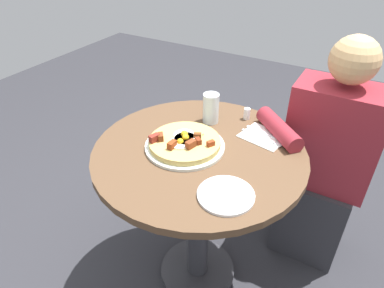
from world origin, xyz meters
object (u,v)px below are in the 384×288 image
(person_seated, at_px, (323,170))
(water_glass, at_px, (211,108))
(fork, at_px, (261,137))
(salt_shaker, at_px, (247,114))
(breakfast_pizza, at_px, (184,142))
(dining_table, at_px, (199,185))
(bread_plate, at_px, (226,195))
(pizza_plate, at_px, (185,146))
(knife, at_px, (266,134))

(person_seated, distance_m, water_glass, 0.62)
(fork, xyz_separation_m, salt_shaker, (0.11, -0.12, 0.02))
(fork, bearing_deg, breakfast_pizza, -127.88)
(fork, bearing_deg, salt_shaker, 144.42)
(dining_table, height_order, bread_plate, bread_plate)
(person_seated, distance_m, bread_plate, 0.72)
(pizza_plate, distance_m, water_glass, 0.23)
(water_glass, bearing_deg, dining_table, 105.86)
(bread_plate, distance_m, water_glass, 0.47)
(person_seated, height_order, breakfast_pizza, person_seated)
(fork, bearing_deg, person_seated, 58.92)
(pizza_plate, xyz_separation_m, breakfast_pizza, (0.00, 0.00, 0.02))
(knife, xyz_separation_m, water_glass, (0.24, 0.02, 0.06))
(dining_table, relative_size, breakfast_pizza, 2.98)
(person_seated, relative_size, breakfast_pizza, 4.14)
(person_seated, bearing_deg, bread_plate, 70.88)
(water_glass, bearing_deg, bread_plate, 123.22)
(breakfast_pizza, distance_m, water_glass, 0.23)
(breakfast_pizza, distance_m, bread_plate, 0.30)
(salt_shaker, bearing_deg, pizza_plate, 69.11)
(bread_plate, distance_m, fork, 0.37)
(breakfast_pizza, distance_m, fork, 0.31)
(breakfast_pizza, bearing_deg, person_seated, -135.48)
(dining_table, height_order, knife, knife)
(knife, height_order, salt_shaker, salt_shaker)
(breakfast_pizza, bearing_deg, salt_shaker, -110.92)
(dining_table, relative_size, bread_plate, 4.43)
(person_seated, xyz_separation_m, knife, (0.23, 0.23, 0.26))
(person_seated, xyz_separation_m, salt_shaker, (0.35, 0.14, 0.27))
(person_seated, bearing_deg, dining_table, 47.13)
(breakfast_pizza, bearing_deg, fork, -139.09)
(water_glass, bearing_deg, breakfast_pizza, 90.73)
(pizza_plate, distance_m, breakfast_pizza, 0.02)
(dining_table, xyz_separation_m, knife, (-0.19, -0.22, 0.19))
(dining_table, relative_size, person_seated, 0.72)
(breakfast_pizza, xyz_separation_m, fork, (-0.24, -0.20, -0.02))
(person_seated, distance_m, pizza_plate, 0.71)
(person_seated, relative_size, salt_shaker, 22.79)
(person_seated, height_order, fork, person_seated)
(dining_table, bearing_deg, person_seated, -132.87)
(pizza_plate, bearing_deg, dining_table, -165.46)
(dining_table, distance_m, water_glass, 0.33)
(person_seated, bearing_deg, salt_shaker, 22.12)
(breakfast_pizza, bearing_deg, dining_table, -163.85)
(fork, xyz_separation_m, knife, (-0.01, -0.04, 0.00))
(person_seated, xyz_separation_m, water_glass, (0.48, 0.24, 0.31))
(pizza_plate, distance_m, salt_shaker, 0.34)
(bread_plate, xyz_separation_m, salt_shaker, (0.13, -0.49, 0.02))
(breakfast_pizza, xyz_separation_m, bread_plate, (-0.25, 0.17, -0.02))
(bread_plate, bearing_deg, water_glass, -56.78)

